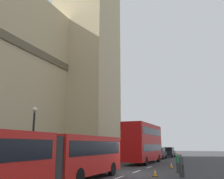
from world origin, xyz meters
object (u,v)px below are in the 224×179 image
traffic_cone_middle (171,165)px  double_decker_bus (144,142)px  sedan_trailing (169,152)px  traffic_cone_west (155,173)px  street_lamp (33,135)px  articulated_bus (41,156)px  pedestrian_near_cones (181,164)px  pedestrian_by_kerb (178,162)px  sedan_lead (159,153)px

traffic_cone_middle → double_decker_bus: bearing=38.5°
sedan_trailing → traffic_cone_west: size_ratio=7.59×
double_decker_bus → street_lamp: size_ratio=2.04×
articulated_bus → traffic_cone_west: (7.95, -4.28, -1.46)m
pedestrian_near_cones → pedestrian_by_kerb: (2.57, 0.57, 0.00)m
pedestrian_near_cones → pedestrian_by_kerb: 2.63m
sedan_lead → traffic_cone_middle: (-16.04, -4.53, -0.63)m
traffic_cone_west → pedestrian_near_cones: (0.31, -1.92, 0.63)m
traffic_cone_middle → sedan_lead: bearing=15.8°
articulated_bus → traffic_cone_middle: size_ratio=29.91×
traffic_cone_west → traffic_cone_middle: 7.38m
sedan_lead → street_lamp: street_lamp is taller
pedestrian_by_kerb → sedan_lead: bearing=15.9°
sedan_trailing → pedestrian_near_cones: size_ratio=2.60×
traffic_cone_middle → sedan_trailing: bearing=10.1°
traffic_cone_west → pedestrian_by_kerb: (2.88, -1.34, 0.63)m
double_decker_bus → traffic_cone_middle: size_ratio=18.54×
articulated_bus → street_lamp: bearing=44.2°
traffic_cone_middle → pedestrian_by_kerb: pedestrian_by_kerb is taller
street_lamp → pedestrian_near_cones: bearing=-71.3°
sedan_trailing → pedestrian_near_cones: sedan_trailing is taller
traffic_cone_middle → pedestrian_near_cones: pedestrian_near_cones is taller
traffic_cone_middle → street_lamp: size_ratio=0.11×
sedan_lead → pedestrian_by_kerb: 21.37m
double_decker_bus → pedestrian_near_cones: size_ratio=6.36×
articulated_bus → traffic_cone_middle: (15.33, -4.28, -1.46)m
traffic_cone_west → pedestrian_by_kerb: 3.24m
traffic_cone_middle → pedestrian_near_cones: 7.35m
articulated_bus → pedestrian_near_cones: articulated_bus is taller
double_decker_bus → traffic_cone_west: (-12.76, -4.28, -2.43)m
traffic_cone_west → pedestrian_near_cones: 2.04m
articulated_bus → sedan_trailing: articulated_bus is taller
double_decker_bus → pedestrian_by_kerb: size_ratio=6.36×
pedestrian_near_cones → articulated_bus: bearing=143.1°
traffic_cone_middle → pedestrian_by_kerb: size_ratio=0.34×
articulated_bus → pedestrian_by_kerb: (10.83, -5.62, -0.83)m
street_lamp → pedestrian_by_kerb: 12.06m
sedan_trailing → street_lamp: bearing=172.0°
traffic_cone_middle → street_lamp: (-10.69, 8.79, 2.77)m
articulated_bus → double_decker_bus: (20.71, 0.00, 0.96)m
sedan_lead → pedestrian_near_cones: bearing=-164.4°
double_decker_bus → articulated_bus: bearing=-180.0°
sedan_lead → double_decker_bus: bearing=-178.7°
street_lamp → pedestrian_by_kerb: street_lamp is taller
articulated_bus → sedan_lead: (31.37, 0.25, -0.83)m
sedan_trailing → articulated_bus: bearing=179.7°
pedestrian_near_cones → sedan_trailing: bearing=11.3°
double_decker_bus → sedan_trailing: bearing=-0.7°
double_decker_bus → pedestrian_by_kerb: 11.52m
articulated_bus → traffic_cone_west: size_ratio=29.91×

